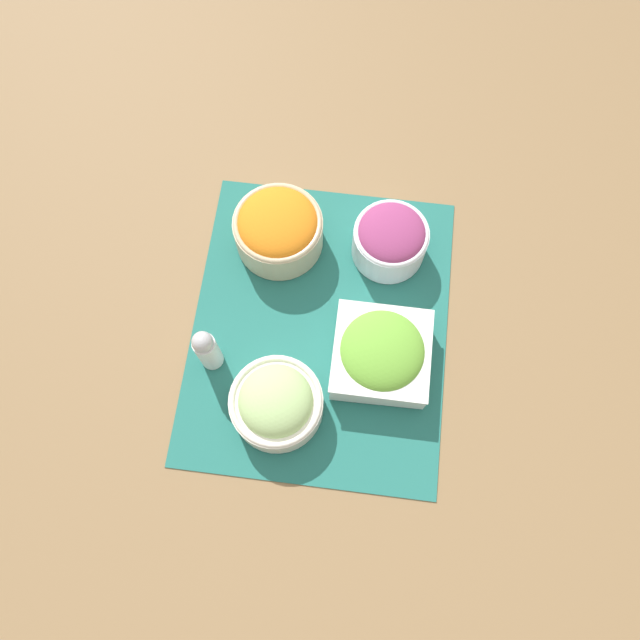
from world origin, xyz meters
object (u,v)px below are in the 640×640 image
(carrot_bowl, at_px, (278,228))
(pepper_shaker, at_px, (207,350))
(onion_bowl, at_px, (390,239))
(cucumber_bowl, at_px, (276,403))
(lettuce_bowl, at_px, (381,353))

(carrot_bowl, xyz_separation_m, pepper_shaker, (0.21, -0.07, 0.01))
(carrot_bowl, xyz_separation_m, onion_bowl, (-0.00, 0.17, -0.00))
(cucumber_bowl, distance_m, onion_bowl, 0.30)
(cucumber_bowl, bearing_deg, onion_bowl, 153.28)
(lettuce_bowl, height_order, onion_bowl, onion_bowl)
(lettuce_bowl, relative_size, onion_bowl, 1.22)
(lettuce_bowl, xyz_separation_m, carrot_bowl, (-0.18, -0.18, 0.01))
(carrot_bowl, relative_size, cucumber_bowl, 1.04)
(cucumber_bowl, bearing_deg, pepper_shaker, -119.44)
(lettuce_bowl, height_order, cucumber_bowl, cucumber_bowl)
(onion_bowl, relative_size, pepper_shaker, 1.11)
(lettuce_bowl, bearing_deg, onion_bowl, -178.87)
(lettuce_bowl, relative_size, carrot_bowl, 1.01)
(carrot_bowl, distance_m, pepper_shaker, 0.22)
(lettuce_bowl, height_order, carrot_bowl, carrot_bowl)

